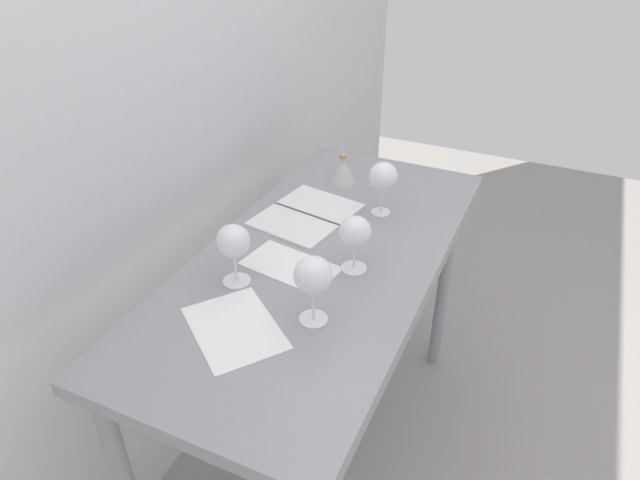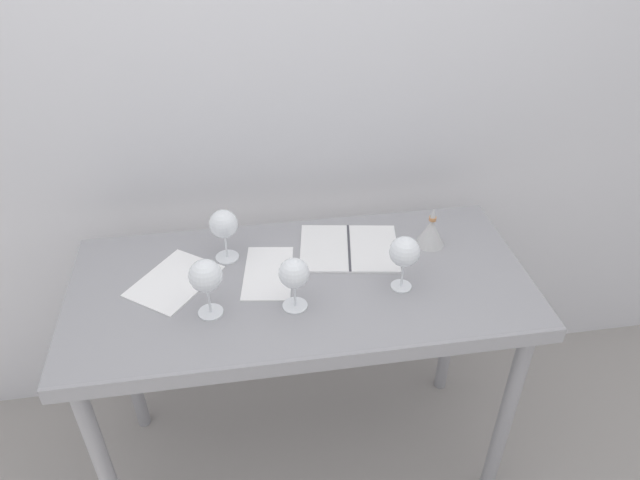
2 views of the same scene
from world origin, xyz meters
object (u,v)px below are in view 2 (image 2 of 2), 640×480
(wine_glass_near_left, at_px, (206,277))
(tasting_sheet_upper, at_px, (174,281))
(wine_glass_near_center, at_px, (294,275))
(tasting_sheet_lower, at_px, (268,273))
(wine_glass_near_right, at_px, (405,253))
(open_notebook, at_px, (349,248))
(wine_glass_far_left, at_px, (224,225))
(decanter_funnel, at_px, (431,232))

(wine_glass_near_left, distance_m, tasting_sheet_upper, 0.23)
(wine_glass_near_center, bearing_deg, wine_glass_near_left, 177.65)
(wine_glass_near_center, xyz_separation_m, tasting_sheet_upper, (-0.35, 0.17, -0.12))
(tasting_sheet_lower, bearing_deg, wine_glass_near_center, -60.05)
(wine_glass_near_right, height_order, open_notebook, wine_glass_near_right)
(wine_glass_far_left, bearing_deg, tasting_sheet_upper, -149.78)
(wine_glass_near_left, relative_size, decanter_funnel, 1.29)
(decanter_funnel, bearing_deg, wine_glass_far_left, 177.61)
(wine_glass_far_left, bearing_deg, wine_glass_near_center, -54.72)
(tasting_sheet_lower, bearing_deg, open_notebook, 25.65)
(wine_glass_far_left, relative_size, open_notebook, 0.49)
(wine_glass_near_center, xyz_separation_m, wine_glass_near_left, (-0.24, 0.01, 0.01))
(wine_glass_near_center, relative_size, tasting_sheet_upper, 0.63)
(wine_glass_near_right, bearing_deg, open_notebook, 119.15)
(wine_glass_near_right, relative_size, wine_glass_near_left, 0.97)
(open_notebook, distance_m, tasting_sheet_upper, 0.56)
(wine_glass_near_left, distance_m, wine_glass_far_left, 0.26)
(wine_glass_near_center, distance_m, decanter_funnel, 0.54)
(wine_glass_far_left, distance_m, decanter_funnel, 0.67)
(wine_glass_near_right, height_order, wine_glass_far_left, wine_glass_near_right)
(wine_glass_far_left, bearing_deg, tasting_sheet_lower, -38.93)
(wine_glass_far_left, distance_m, tasting_sheet_upper, 0.23)
(wine_glass_near_center, bearing_deg, tasting_sheet_upper, 154.23)
(wine_glass_near_center, height_order, wine_glass_near_left, wine_glass_near_left)
(wine_glass_near_right, xyz_separation_m, open_notebook, (-0.12, 0.21, -0.12))
(tasting_sheet_upper, bearing_deg, wine_glass_near_left, -18.22)
(wine_glass_far_left, xyz_separation_m, tasting_sheet_upper, (-0.16, -0.10, -0.12))
(wine_glass_far_left, height_order, open_notebook, wine_glass_far_left)
(wine_glass_near_center, relative_size, tasting_sheet_lower, 0.63)
(tasting_sheet_lower, bearing_deg, wine_glass_near_right, -9.51)
(open_notebook, bearing_deg, decanter_funnel, 7.06)
(wine_glass_near_center, height_order, wine_glass_far_left, wine_glass_far_left)
(wine_glass_near_center, bearing_deg, wine_glass_far_left, 125.28)
(wine_glass_near_right, bearing_deg, tasting_sheet_lower, 161.76)
(decanter_funnel, bearing_deg, open_notebook, 177.58)
(wine_glass_near_left, height_order, decanter_funnel, wine_glass_near_left)
(wine_glass_near_left, bearing_deg, wine_glass_near_center, -2.35)
(wine_glass_near_left, height_order, open_notebook, wine_glass_near_left)
(wine_glass_near_right, xyz_separation_m, wine_glass_near_left, (-0.57, -0.03, 0.00))
(open_notebook, relative_size, tasting_sheet_lower, 1.35)
(open_notebook, bearing_deg, wine_glass_far_left, -172.90)
(open_notebook, bearing_deg, wine_glass_near_left, -142.64)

